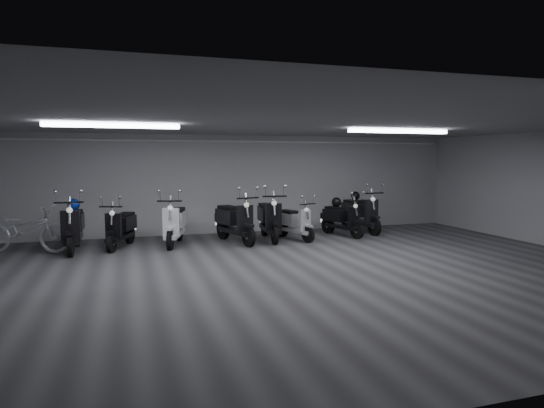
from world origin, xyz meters
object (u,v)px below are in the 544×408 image
object	(u,v)px
scooter_2	(175,216)
scooter_6	(295,217)
scooter_1	(121,221)
helmet_0	(336,202)
helmet_2	(74,205)
scooter_0	(73,220)
scooter_3	(235,214)
scooter_5	(269,212)
bicycle	(25,224)
helmet_1	(355,196)
scooter_7	(342,213)
scooter_8	(361,207)

from	to	relation	value
scooter_2	scooter_6	distance (m)	3.09
scooter_1	helmet_0	distance (m)	5.74
scooter_1	scooter_6	size ratio (longest dim) A/B	1.06
scooter_6	helmet_2	distance (m)	5.42
scooter_0	scooter_3	size ratio (longest dim) A/B	1.00
scooter_1	helmet_2	size ratio (longest dim) A/B	6.11
scooter_2	scooter_5	world-z (taller)	scooter_5
bicycle	helmet_1	xyz separation A→B (m)	(8.62, 0.68, 0.39)
scooter_2	helmet_1	world-z (taller)	scooter_2
scooter_3	helmet_0	xyz separation A→B (m)	(2.97, 0.37, 0.19)
bicycle	scooter_5	bearing A→B (deg)	-72.54
helmet_0	helmet_2	distance (m)	6.78
scooter_1	scooter_3	distance (m)	2.77
scooter_3	helmet_2	world-z (taller)	scooter_3
scooter_0	scooter_2	size ratio (longest dim) A/B	1.03
helmet_1	helmet_2	size ratio (longest dim) A/B	0.92
scooter_0	scooter_1	size ratio (longest dim) A/B	1.13
scooter_7	helmet_1	bearing A→B (deg)	24.71
scooter_1	helmet_1	bearing A→B (deg)	26.13
scooter_0	bicycle	distance (m)	1.03
scooter_2	bicycle	bearing A→B (deg)	-164.69
scooter_1	scooter_8	size ratio (longest dim) A/B	0.88
scooter_7	helmet_2	xyz separation A→B (m)	(-6.85, 0.18, 0.42)
helmet_0	bicycle	bearing A→B (deg)	-178.46
scooter_0	helmet_1	distance (m)	7.65
helmet_2	scooter_3	bearing A→B (deg)	-4.82
scooter_6	helmet_0	xyz separation A→B (m)	(1.38, 0.39, 0.31)
helmet_1	helmet_2	world-z (taller)	helmet_2
helmet_2	scooter_7	bearing A→B (deg)	-1.52
scooter_0	scooter_1	xyz separation A→B (m)	(1.04, 0.12, -0.09)
scooter_7	helmet_2	bearing A→B (deg)	160.28
helmet_1	scooter_3	bearing A→B (deg)	-167.59
scooter_1	helmet_1	world-z (taller)	scooter_1
scooter_5	helmet_0	world-z (taller)	scooter_5
scooter_3	helmet_0	world-z (taller)	scooter_3
scooter_2	scooter_8	size ratio (longest dim) A/B	0.97
helmet_2	scooter_6	bearing A→B (deg)	-3.70
scooter_7	bicycle	xyz separation A→B (m)	(-7.87, 0.02, 0.02)
scooter_6	scooter_8	distance (m)	2.32
scooter_1	scooter_2	bearing A→B (deg)	19.19
helmet_2	scooter_2	bearing A→B (deg)	-4.55
scooter_0	bicycle	world-z (taller)	scooter_0
scooter_0	scooter_3	bearing A→B (deg)	-0.64
scooter_1	scooter_0	bearing A→B (deg)	-153.41
scooter_6	bicycle	xyz separation A→B (m)	(-6.41, 0.18, 0.05)
scooter_1	scooter_5	world-z (taller)	scooter_5
scooter_8	bicycle	world-z (taller)	scooter_8
scooter_8	scooter_1	bearing A→B (deg)	176.20
scooter_6	scooter_7	distance (m)	1.46
scooter_6	scooter_5	bearing A→B (deg)	147.67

